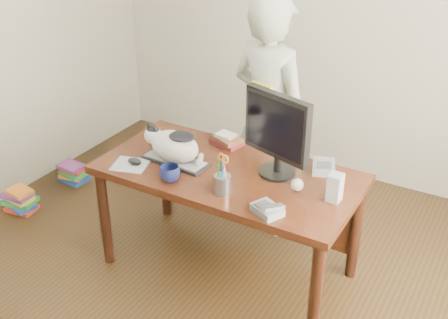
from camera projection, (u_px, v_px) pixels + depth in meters
room at (167, 115)px, 2.69m from camera, size 4.50×4.50×4.50m
desk at (234, 185)px, 3.56m from camera, size 1.60×0.80×0.75m
keyboard at (175, 161)px, 3.52m from camera, size 0.44×0.19×0.03m
cat at (173, 144)px, 3.47m from camera, size 0.42×0.22×0.24m
monitor at (277, 131)px, 3.25m from camera, size 0.46×0.28×0.52m
pen_cup at (222, 182)px, 3.17m from camera, size 0.12×0.12×0.26m
mousepad at (130, 165)px, 3.49m from camera, size 0.26×0.25×0.00m
mouse at (135, 161)px, 3.49m from camera, size 0.11×0.09×0.04m
coffee_mug at (170, 174)px, 3.30m from camera, size 0.17×0.17×0.10m
phone at (268, 209)px, 3.01m from camera, size 0.20×0.18×0.08m
speaker at (335, 188)px, 3.10m from camera, size 0.08×0.08×0.16m
baseball at (297, 185)px, 3.21m from camera, size 0.07×0.07×0.07m
book_stack at (227, 140)px, 3.73m from camera, size 0.23×0.19×0.07m
calculator at (324, 167)px, 3.42m from camera, size 0.19×0.21×0.05m
person at (270, 118)px, 3.86m from camera, size 0.71×0.56×1.73m
held_book at (259, 100)px, 3.64m from camera, size 0.18×0.14×0.23m
book_pile_a at (20, 200)px, 4.37m from camera, size 0.27×0.22×0.18m
book_pile_b at (73, 173)px, 4.78m from camera, size 0.26×0.20×0.15m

